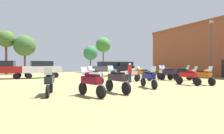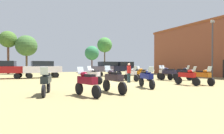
% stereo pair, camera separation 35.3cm
% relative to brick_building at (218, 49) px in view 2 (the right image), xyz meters
% --- Properties ---
extents(ground_plane, '(44.00, 52.00, 0.02)m').
position_rel_brick_building_xyz_m(ground_plane, '(-18.00, -2.86, -3.80)').
color(ground_plane, olive).
extents(brick_building, '(6.12, 20.87, 7.60)m').
position_rel_brick_building_xyz_m(brick_building, '(0.00, 0.00, 0.00)').
color(brick_building, brown).
rests_on(brick_building, ground).
extents(motorcycle_1, '(0.68, 2.24, 1.49)m').
position_rel_brick_building_xyz_m(motorcycle_1, '(-10.01, -2.88, -3.05)').
color(motorcycle_1, black).
rests_on(motorcycle_1, ground).
extents(motorcycle_2, '(0.81, 2.15, 1.45)m').
position_rel_brick_building_xyz_m(motorcycle_2, '(-19.45, -2.22, -3.07)').
color(motorcycle_2, black).
rests_on(motorcycle_2, ground).
extents(motorcycle_3, '(0.77, 2.18, 1.45)m').
position_rel_brick_building_xyz_m(motorcycle_3, '(-23.55, -6.42, -3.07)').
color(motorcycle_3, black).
rests_on(motorcycle_3, ground).
extents(motorcycle_4, '(0.70, 2.18, 1.45)m').
position_rel_brick_building_xyz_m(motorcycle_4, '(-17.17, -6.37, -3.07)').
color(motorcycle_4, black).
rests_on(motorcycle_4, ground).
extents(motorcycle_5, '(0.86, 2.21, 1.51)m').
position_rel_brick_building_xyz_m(motorcycle_5, '(-11.81, -2.83, -3.04)').
color(motorcycle_5, black).
rests_on(motorcycle_5, ground).
extents(motorcycle_6, '(0.62, 2.17, 1.51)m').
position_rel_brick_building_xyz_m(motorcycle_6, '(-11.32, -1.68, -3.05)').
color(motorcycle_6, black).
rests_on(motorcycle_6, ground).
extents(motorcycle_7, '(0.63, 2.16, 1.45)m').
position_rel_brick_building_xyz_m(motorcycle_7, '(-15.36, -1.53, -3.07)').
color(motorcycle_7, black).
rests_on(motorcycle_7, ground).
extents(motorcycle_8, '(0.80, 2.05, 1.45)m').
position_rel_brick_building_xyz_m(motorcycle_8, '(-21.79, -7.72, -3.08)').
color(motorcycle_8, black).
rests_on(motorcycle_8, ground).
extents(motorcycle_9, '(0.63, 2.29, 1.50)m').
position_rel_brick_building_xyz_m(motorcycle_9, '(-20.12, -7.30, -3.05)').
color(motorcycle_9, black).
rests_on(motorcycle_9, ground).
extents(motorcycle_10, '(0.76, 2.06, 1.44)m').
position_rel_brick_building_xyz_m(motorcycle_10, '(-14.04, -1.60, -3.08)').
color(motorcycle_10, black).
rests_on(motorcycle_10, ground).
extents(motorcycle_11, '(0.68, 2.20, 1.44)m').
position_rel_brick_building_xyz_m(motorcycle_11, '(-12.13, -6.81, -3.08)').
color(motorcycle_11, black).
rests_on(motorcycle_11, ground).
extents(motorcycle_12, '(0.66, 2.08, 1.44)m').
position_rel_brick_building_xyz_m(motorcycle_12, '(-13.39, -6.43, -3.08)').
color(motorcycle_12, black).
rests_on(motorcycle_12, ground).
extents(car_1, '(4.42, 2.10, 2.00)m').
position_rel_brick_building_xyz_m(car_1, '(-11.54, 6.49, -2.62)').
color(car_1, black).
rests_on(car_1, ground).
extents(car_2, '(4.42, 2.12, 2.00)m').
position_rel_brick_building_xyz_m(car_2, '(-22.76, 6.63, -2.62)').
color(car_2, black).
rests_on(car_2, ground).
extents(car_3, '(4.48, 2.30, 2.00)m').
position_rel_brick_building_xyz_m(car_3, '(-26.78, 6.86, -2.62)').
color(car_3, black).
rests_on(car_3, ground).
extents(car_4, '(4.39, 2.04, 2.00)m').
position_rel_brick_building_xyz_m(car_4, '(-14.21, 6.44, -2.62)').
color(car_4, black).
rests_on(car_4, ground).
extents(person_1, '(0.37, 0.37, 1.69)m').
position_rel_brick_building_xyz_m(person_1, '(-16.43, -2.86, -2.80)').
color(person_1, '#213742').
rests_on(person_1, ground).
extents(tree_1, '(3.28, 3.28, 7.59)m').
position_rel_brick_building_xyz_m(tree_1, '(-8.98, 19.65, 2.13)').
color(tree_1, brown).
rests_on(tree_1, ground).
extents(tree_4, '(3.58, 3.58, 6.67)m').
position_rel_brick_building_xyz_m(tree_4, '(-24.45, 18.07, 1.07)').
color(tree_4, brown).
rests_on(tree_4, ground).
extents(tree_5, '(2.86, 2.86, 5.38)m').
position_rel_brick_building_xyz_m(tree_5, '(-12.55, 17.88, 0.14)').
color(tree_5, brown).
rests_on(tree_5, ground).
extents(tree_6, '(2.79, 2.79, 7.31)m').
position_rel_brick_building_xyz_m(tree_6, '(-27.26, 18.69, 2.03)').
color(tree_6, brown).
rests_on(tree_6, ground).
extents(lamp_post, '(0.44, 0.24, 6.81)m').
position_rel_brick_building_xyz_m(lamp_post, '(-4.73, -2.46, 0.01)').
color(lamp_post, '#47474C').
rests_on(lamp_post, ground).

